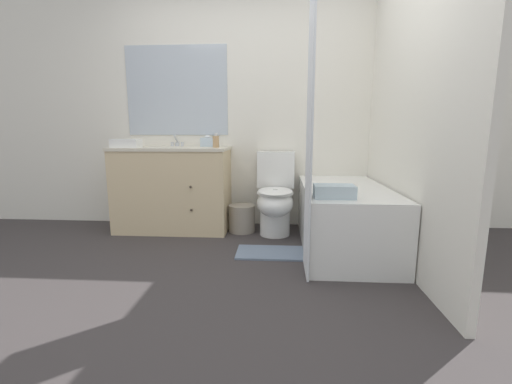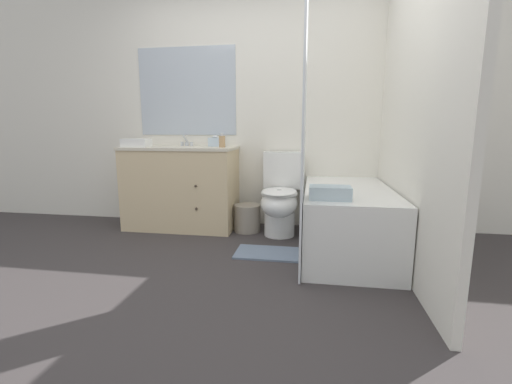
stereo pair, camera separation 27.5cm
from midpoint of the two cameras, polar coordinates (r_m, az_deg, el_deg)
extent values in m
plane|color=#383333|center=(2.41, -3.75, -15.25)|extent=(14.00, 14.00, 0.00)
cube|color=white|center=(3.77, 1.75, 13.47)|extent=(8.00, 0.05, 2.50)
cube|color=#B2BCC6|center=(3.93, -9.40, 16.19)|extent=(1.09, 0.01, 0.93)
cube|color=white|center=(3.04, 26.10, 13.25)|extent=(0.05, 2.59, 2.50)
cube|color=beige|center=(3.71, -10.25, 0.48)|extent=(1.15, 0.54, 0.84)
cube|color=beige|center=(3.66, -10.47, 7.19)|extent=(1.17, 0.56, 0.03)
cylinder|color=white|center=(3.66, -10.45, 6.57)|extent=(0.33, 0.33, 0.10)
sphere|color=#382D23|center=(3.35, -7.75, 0.97)|extent=(0.02, 0.02, 0.02)
sphere|color=#382D23|center=(3.39, -7.66, -2.80)|extent=(0.02, 0.02, 0.02)
cylinder|color=silver|center=(3.85, -9.44, 7.89)|extent=(0.04, 0.04, 0.04)
cylinder|color=silver|center=(3.81, -9.68, 8.79)|extent=(0.02, 0.11, 0.09)
cylinder|color=silver|center=(3.87, -10.22, 7.91)|extent=(0.03, 0.03, 0.04)
cylinder|color=silver|center=(3.83, -8.66, 7.93)|extent=(0.03, 0.03, 0.04)
cylinder|color=white|center=(3.45, 6.22, -5.25)|extent=(0.30, 0.30, 0.24)
ellipsoid|color=white|center=(3.33, 6.23, -1.90)|extent=(0.35, 0.51, 0.27)
torus|color=white|center=(3.31, 6.27, -0.25)|extent=(0.35, 0.35, 0.04)
cube|color=white|center=(3.63, 6.63, 3.70)|extent=(0.39, 0.18, 0.38)
ellipsoid|color=white|center=(3.31, 6.27, 0.12)|extent=(0.34, 0.49, 0.02)
cube|color=white|center=(3.11, 17.34, -4.42)|extent=(0.72, 1.46, 0.55)
cube|color=#ACB1B2|center=(3.05, 17.61, 0.49)|extent=(0.60, 1.34, 0.01)
cube|color=white|center=(2.41, 11.24, 9.28)|extent=(0.01, 0.39, 2.00)
cylinder|color=gray|center=(3.56, 0.76, -4.38)|extent=(0.27, 0.27, 0.28)
cube|color=silver|center=(3.71, -4.64, 8.31)|extent=(0.13, 0.13, 0.09)
ellipsoid|color=white|center=(3.71, -4.66, 9.20)|extent=(0.06, 0.04, 0.03)
cylinder|color=tan|center=(3.48, -3.41, 8.38)|extent=(0.06, 0.06, 0.11)
cylinder|color=silver|center=(3.48, -3.42, 9.57)|extent=(0.04, 0.04, 0.03)
cube|color=white|center=(3.68, -17.33, 7.81)|extent=(0.27, 0.16, 0.08)
cube|color=silver|center=(2.52, 15.32, -0.14)|extent=(0.29, 0.18, 0.09)
cube|color=slate|center=(2.96, 4.92, -10.15)|extent=(0.57, 0.34, 0.02)
camera|label=1|loc=(0.14, -87.29, 0.49)|focal=24.00mm
camera|label=2|loc=(0.14, 92.71, -0.49)|focal=24.00mm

